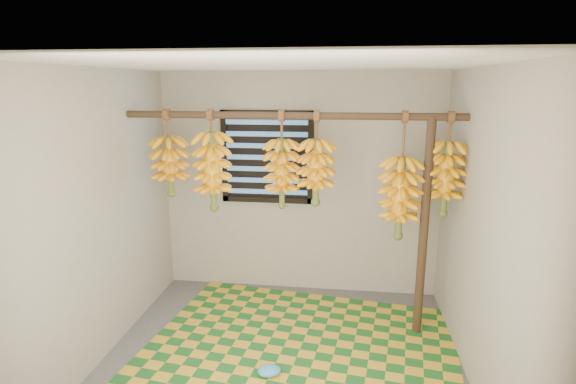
% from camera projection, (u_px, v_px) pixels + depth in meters
% --- Properties ---
extents(floor, '(3.00, 3.00, 0.01)m').
position_uv_depth(floor, '(279.00, 367.00, 3.70)').
color(floor, '#4B4B4B').
rests_on(floor, ground).
extents(ceiling, '(3.00, 3.00, 0.01)m').
position_uv_depth(ceiling, '(278.00, 64.00, 3.14)').
color(ceiling, silver).
rests_on(ceiling, wall_back).
extents(wall_back, '(3.00, 0.01, 2.40)m').
position_uv_depth(wall_back, '(299.00, 185.00, 4.87)').
color(wall_back, gray).
rests_on(wall_back, floor).
extents(wall_left, '(0.01, 3.00, 2.40)m').
position_uv_depth(wall_left, '(94.00, 220.00, 3.61)').
color(wall_left, gray).
rests_on(wall_left, floor).
extents(wall_right, '(0.01, 3.00, 2.40)m').
position_uv_depth(wall_right, '(485.00, 236.00, 3.23)').
color(wall_right, gray).
rests_on(wall_right, floor).
extents(window, '(1.00, 0.04, 1.00)m').
position_uv_depth(window, '(267.00, 157.00, 4.82)').
color(window, black).
rests_on(window, wall_back).
extents(hanging_pole, '(3.00, 0.06, 0.06)m').
position_uv_depth(hanging_pole, '(290.00, 116.00, 3.91)').
color(hanging_pole, '#3F2A1B').
rests_on(hanging_pole, wall_left).
extents(support_post, '(0.08, 0.08, 2.00)m').
position_uv_depth(support_post, '(424.00, 230.00, 3.99)').
color(support_post, '#3F2A1B').
rests_on(support_post, floor).
extents(woven_mat, '(2.93, 2.47, 0.01)m').
position_uv_depth(woven_mat, '(300.00, 350.00, 3.92)').
color(woven_mat, '#1A5A1E').
rests_on(woven_mat, floor).
extents(plastic_bag, '(0.22, 0.19, 0.08)m').
position_uv_depth(plastic_bag, '(269.00, 371.00, 3.56)').
color(plastic_bag, '#398ED7').
rests_on(plastic_bag, woven_mat).
extents(banana_bunch_a, '(0.34, 0.34, 0.80)m').
position_uv_depth(banana_bunch_a, '(170.00, 166.00, 4.16)').
color(banana_bunch_a, brown).
rests_on(banana_bunch_a, hanging_pole).
extents(banana_bunch_b, '(0.33, 0.33, 0.93)m').
position_uv_depth(banana_bunch_b, '(213.00, 171.00, 4.12)').
color(banana_bunch_b, brown).
rests_on(banana_bunch_b, hanging_pole).
extents(banana_bunch_c, '(0.33, 0.33, 0.88)m').
position_uv_depth(banana_bunch_c, '(282.00, 174.00, 4.04)').
color(banana_bunch_c, brown).
rests_on(banana_bunch_c, hanging_pole).
extents(banana_bunch_d, '(0.31, 0.31, 0.84)m').
position_uv_depth(banana_bunch_d, '(316.00, 172.00, 4.00)').
color(banana_bunch_d, brown).
rests_on(banana_bunch_d, hanging_pole).
extents(banana_bunch_e, '(0.34, 0.34, 1.13)m').
position_uv_depth(banana_bunch_e, '(400.00, 198.00, 3.95)').
color(banana_bunch_e, brown).
rests_on(banana_bunch_e, hanging_pole).
extents(banana_bunch_f, '(0.32, 0.32, 0.90)m').
position_uv_depth(banana_bunch_f, '(446.00, 179.00, 3.86)').
color(banana_bunch_f, brown).
rests_on(banana_bunch_f, hanging_pole).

